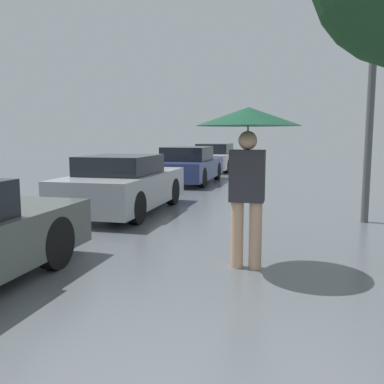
# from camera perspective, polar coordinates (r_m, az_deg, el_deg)

# --- Properties ---
(pedestrian) EXTENTS (1.27, 1.27, 1.98)m
(pedestrian) POSITION_cam_1_polar(r_m,az_deg,el_deg) (5.22, 7.46, 7.40)
(pedestrian) COLOR tan
(pedestrian) RESTS_ON ground_plane
(parked_car_second) EXTENTS (1.64, 3.81, 1.22)m
(parked_car_second) POSITION_cam_1_polar(r_m,az_deg,el_deg) (9.27, -9.10, 0.94)
(parked_car_second) COLOR #9EA3A8
(parked_car_second) RESTS_ON ground_plane
(parked_car_third) EXTENTS (1.69, 4.09, 1.24)m
(parked_car_third) POSITION_cam_1_polar(r_m,az_deg,el_deg) (14.76, -0.46, 3.51)
(parked_car_third) COLOR navy
(parked_car_third) RESTS_ON ground_plane
(parked_car_farthest) EXTENTS (1.67, 4.53, 1.24)m
(parked_car_farthest) POSITION_cam_1_polar(r_m,az_deg,el_deg) (20.08, 3.16, 4.58)
(parked_car_farthest) COLOR silver
(parked_car_farthest) RESTS_ON ground_plane
(street_lamp) EXTENTS (0.28, 0.28, 3.95)m
(street_lamp) POSITION_cam_1_polar(r_m,az_deg,el_deg) (8.66, 22.76, 11.59)
(street_lamp) COLOR #515456
(street_lamp) RESTS_ON ground_plane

